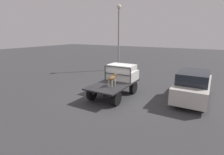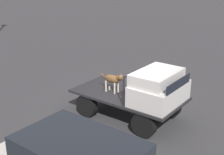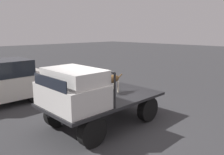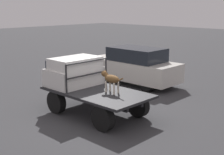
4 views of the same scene
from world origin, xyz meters
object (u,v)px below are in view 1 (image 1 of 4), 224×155
Objects in this scene: dog at (113,78)px; parked_sedan at (193,85)px; flatbed_truck at (114,87)px; light_pole_near at (119,29)px.

parked_sedan is (2.34, -3.96, -0.43)m from dog.
light_pole_near is (7.32, 3.62, 3.60)m from flatbed_truck.
parked_sedan is 0.68× the size of light_pole_near.
dog is 0.15× the size of light_pole_near.
dog reaches higher than flatbed_truck.
light_pole_near reaches higher than flatbed_truck.
dog is at bearing -153.90° from light_pole_near.
light_pole_near reaches higher than parked_sedan.
flatbed_truck is at bearing -153.66° from light_pole_near.
parked_sedan is at bearing -65.72° from flatbed_truck.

